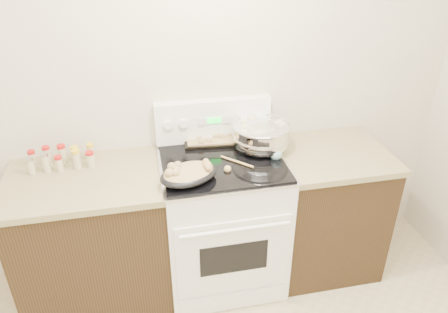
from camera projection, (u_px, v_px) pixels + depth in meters
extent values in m
cube|color=beige|center=(156.00, 82.00, 2.72)|extent=(4.00, 0.05, 2.70)
cube|color=black|center=(95.00, 241.00, 2.79)|extent=(0.90, 0.64, 0.88)
cube|color=brown|center=(84.00, 181.00, 2.56)|extent=(0.93, 0.67, 0.04)
cube|color=black|center=(324.00, 211.00, 3.07)|extent=(0.70, 0.64, 0.88)
cube|color=brown|center=(332.00, 154.00, 2.84)|extent=(0.73, 0.67, 0.04)
cube|color=white|center=(222.00, 223.00, 2.92)|extent=(0.76, 0.66, 0.92)
cube|color=white|center=(234.00, 258.00, 2.64)|extent=(0.70, 0.01, 0.55)
cube|color=black|center=(234.00, 258.00, 2.63)|extent=(0.42, 0.01, 0.22)
cylinder|color=white|center=(236.00, 230.00, 2.48)|extent=(0.65, 0.02, 0.02)
cube|color=white|center=(233.00, 301.00, 2.82)|extent=(0.70, 0.01, 0.14)
cube|color=silver|center=(222.00, 163.00, 2.69)|extent=(0.78, 0.68, 0.01)
cube|color=black|center=(222.00, 161.00, 2.68)|extent=(0.74, 0.64, 0.01)
cube|color=white|center=(213.00, 120.00, 2.86)|extent=(0.76, 0.07, 0.28)
cylinder|color=white|center=(168.00, 125.00, 2.76)|extent=(0.06, 0.02, 0.06)
cylinder|color=white|center=(184.00, 124.00, 2.78)|extent=(0.06, 0.02, 0.06)
cylinder|color=white|center=(245.00, 118.00, 2.85)|extent=(0.06, 0.02, 0.06)
cylinder|color=white|center=(259.00, 117.00, 2.87)|extent=(0.06, 0.02, 0.06)
cube|color=#19E533|center=(214.00, 121.00, 2.82)|extent=(0.09, 0.00, 0.04)
cube|color=silver|center=(202.00, 122.00, 2.80)|extent=(0.05, 0.00, 0.05)
cube|color=silver|center=(226.00, 120.00, 2.83)|extent=(0.05, 0.00, 0.05)
ellipsoid|color=silver|center=(261.00, 138.00, 2.78)|extent=(0.45, 0.45, 0.22)
cylinder|color=silver|center=(261.00, 147.00, 2.82)|extent=(0.20, 0.20, 0.01)
torus|color=silver|center=(262.00, 126.00, 2.74)|extent=(0.37, 0.37, 0.02)
cylinder|color=silver|center=(261.00, 135.00, 2.77)|extent=(0.35, 0.35, 0.12)
cylinder|color=brown|center=(262.00, 127.00, 2.75)|extent=(0.33, 0.33, 0.00)
cube|color=beige|center=(244.00, 127.00, 2.74)|extent=(0.04, 0.04, 0.03)
cube|color=beige|center=(281.00, 123.00, 2.78)|extent=(0.03, 0.03, 0.02)
cube|color=beige|center=(254.00, 127.00, 2.73)|extent=(0.03, 0.03, 0.03)
cube|color=beige|center=(244.00, 133.00, 2.67)|extent=(0.04, 0.04, 0.03)
cube|color=beige|center=(283.00, 125.00, 2.76)|extent=(0.04, 0.04, 0.03)
cube|color=beige|center=(250.00, 119.00, 2.84)|extent=(0.04, 0.04, 0.03)
cube|color=beige|center=(275.00, 124.00, 2.77)|extent=(0.03, 0.03, 0.03)
cube|color=beige|center=(273.00, 125.00, 2.76)|extent=(0.03, 0.03, 0.02)
cube|color=beige|center=(270.00, 122.00, 2.80)|extent=(0.04, 0.04, 0.03)
cube|color=beige|center=(242.00, 122.00, 2.80)|extent=(0.04, 0.04, 0.03)
cube|color=beige|center=(243.00, 122.00, 2.80)|extent=(0.04, 0.04, 0.03)
cube|color=beige|center=(271.00, 131.00, 2.69)|extent=(0.03, 0.03, 0.03)
cube|color=beige|center=(259.00, 129.00, 2.71)|extent=(0.04, 0.04, 0.03)
cube|color=beige|center=(252.00, 118.00, 2.85)|extent=(0.04, 0.04, 0.03)
cube|color=beige|center=(266.00, 124.00, 2.77)|extent=(0.03, 0.03, 0.02)
cube|color=beige|center=(252.00, 130.00, 2.70)|extent=(0.05, 0.05, 0.03)
cube|color=beige|center=(268.00, 127.00, 2.74)|extent=(0.03, 0.03, 0.02)
cube|color=beige|center=(279.00, 122.00, 2.80)|extent=(0.04, 0.04, 0.02)
ellipsoid|color=black|center=(189.00, 174.00, 2.47)|extent=(0.41, 0.35, 0.08)
ellipsoid|color=tan|center=(189.00, 172.00, 2.46)|extent=(0.36, 0.31, 0.06)
sphere|color=tan|center=(208.00, 168.00, 2.43)|extent=(0.04, 0.04, 0.04)
sphere|color=tan|center=(176.00, 170.00, 2.42)|extent=(0.04, 0.04, 0.04)
sphere|color=tan|center=(172.00, 167.00, 2.46)|extent=(0.05, 0.05, 0.05)
sphere|color=tan|center=(206.00, 162.00, 2.49)|extent=(0.04, 0.04, 0.04)
sphere|color=tan|center=(176.00, 173.00, 2.40)|extent=(0.05, 0.05, 0.05)
sphere|color=tan|center=(178.00, 165.00, 2.47)|extent=(0.04, 0.04, 0.04)
sphere|color=tan|center=(169.00, 173.00, 2.40)|extent=(0.05, 0.05, 0.05)
sphere|color=tan|center=(207.00, 165.00, 2.46)|extent=(0.05, 0.05, 0.05)
cube|color=black|center=(213.00, 139.00, 2.91)|extent=(0.40, 0.30, 0.02)
cube|color=tan|center=(213.00, 137.00, 2.91)|extent=(0.36, 0.26, 0.02)
sphere|color=tan|center=(199.00, 138.00, 2.87)|extent=(0.04, 0.04, 0.04)
sphere|color=tan|center=(228.00, 135.00, 2.91)|extent=(0.05, 0.05, 0.05)
sphere|color=tan|center=(216.00, 136.00, 2.89)|extent=(0.04, 0.04, 0.04)
sphere|color=tan|center=(222.00, 136.00, 2.89)|extent=(0.04, 0.04, 0.04)
sphere|color=tan|center=(231.00, 131.00, 2.95)|extent=(0.03, 0.03, 0.03)
sphere|color=tan|center=(201.00, 142.00, 2.81)|extent=(0.04, 0.04, 0.04)
sphere|color=tan|center=(214.00, 134.00, 2.92)|extent=(0.04, 0.04, 0.04)
sphere|color=tan|center=(209.00, 141.00, 2.83)|extent=(0.04, 0.04, 0.04)
sphere|color=tan|center=(227.00, 133.00, 2.94)|extent=(0.04, 0.04, 0.04)
sphere|color=tan|center=(230.00, 130.00, 2.97)|extent=(0.03, 0.03, 0.03)
cylinder|color=tan|center=(237.00, 162.00, 2.65)|extent=(0.17, 0.18, 0.01)
sphere|color=tan|center=(228.00, 169.00, 2.57)|extent=(0.04, 0.04, 0.04)
sphere|color=#7DB4BA|center=(276.00, 154.00, 2.69)|extent=(0.08, 0.08, 0.08)
cylinder|color=#7DB4BA|center=(274.00, 142.00, 2.78)|extent=(0.06, 0.25, 0.07)
cylinder|color=#BFB28C|center=(33.00, 159.00, 2.65)|extent=(0.04, 0.04, 0.09)
cylinder|color=#B21414|center=(31.00, 152.00, 2.63)|extent=(0.04, 0.04, 0.02)
cylinder|color=#BFB28C|center=(48.00, 157.00, 2.65)|extent=(0.04, 0.04, 0.11)
cylinder|color=#B21414|center=(45.00, 148.00, 2.62)|extent=(0.04, 0.04, 0.02)
cylinder|color=#BFB28C|center=(63.00, 155.00, 2.68)|extent=(0.05, 0.05, 0.11)
cylinder|color=#B21414|center=(61.00, 146.00, 2.64)|extent=(0.05, 0.05, 0.02)
cylinder|color=#BFB28C|center=(76.00, 155.00, 2.70)|extent=(0.05, 0.05, 0.09)
cylinder|color=gold|center=(74.00, 148.00, 2.67)|extent=(0.05, 0.05, 0.02)
cylinder|color=#BFB28C|center=(91.00, 153.00, 2.71)|extent=(0.04, 0.04, 0.10)
cylinder|color=gold|center=(90.00, 145.00, 2.68)|extent=(0.04, 0.04, 0.02)
cylinder|color=#BFB28C|center=(31.00, 167.00, 2.57)|extent=(0.04, 0.04, 0.09)
cylinder|color=#B2B2B7|center=(29.00, 159.00, 2.54)|extent=(0.04, 0.04, 0.02)
cylinder|color=#BFB28C|center=(46.00, 164.00, 2.59)|extent=(0.04, 0.04, 0.11)
cylinder|color=#B2B2B7|center=(44.00, 154.00, 2.56)|extent=(0.05, 0.05, 0.02)
cylinder|color=#BFB28C|center=(59.00, 165.00, 2.59)|extent=(0.04, 0.04, 0.09)
cylinder|color=#B21414|center=(58.00, 158.00, 2.57)|extent=(0.04, 0.04, 0.02)
cylinder|color=#BFB28C|center=(77.00, 161.00, 2.62)|extent=(0.05, 0.05, 0.11)
cylinder|color=gold|center=(75.00, 151.00, 2.59)|extent=(0.05, 0.05, 0.02)
cylinder|color=#BFB28C|center=(91.00, 161.00, 2.64)|extent=(0.05, 0.05, 0.09)
cylinder|color=#B21414|center=(89.00, 153.00, 2.61)|extent=(0.05, 0.05, 0.02)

